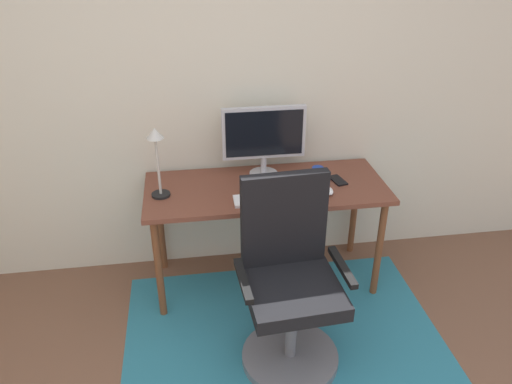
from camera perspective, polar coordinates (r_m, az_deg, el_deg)
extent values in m
cube|color=beige|center=(3.13, -5.37, 12.99)|extent=(6.00, 0.10, 2.60)
cube|color=teal|center=(2.97, 3.49, -17.31)|extent=(1.83, 1.49, 0.01)
cube|color=brown|center=(3.04, 1.17, 0.45)|extent=(1.48, 0.60, 0.03)
cylinder|color=brown|center=(3.00, -11.13, -8.68)|extent=(0.04, 0.04, 0.69)
cylinder|color=brown|center=(3.20, 13.97, -6.41)|extent=(0.04, 0.04, 0.69)
cylinder|color=brown|center=(3.40, -10.95, -3.79)|extent=(0.04, 0.04, 0.69)
cylinder|color=brown|center=(3.58, 11.24, -2.07)|extent=(0.04, 0.04, 0.69)
cylinder|color=#B2B2B7|center=(3.18, 0.87, 2.15)|extent=(0.18, 0.18, 0.01)
cylinder|color=#B2B2B7|center=(3.15, 0.88, 3.15)|extent=(0.04, 0.04, 0.11)
cube|color=#B7B7BC|center=(3.06, 0.91, 6.86)|extent=(0.52, 0.04, 0.33)
cube|color=black|center=(3.04, 0.97, 6.72)|extent=(0.48, 0.00, 0.29)
cube|color=white|center=(2.87, 1.70, -0.80)|extent=(0.43, 0.13, 0.02)
ellipsoid|color=white|center=(2.98, 8.27, 0.16)|extent=(0.06, 0.10, 0.03)
cylinder|color=#163597|center=(3.06, 7.08, 1.91)|extent=(0.07, 0.07, 0.11)
cube|color=black|center=(3.13, 9.41, 1.34)|extent=(0.10, 0.15, 0.01)
cylinder|color=black|center=(2.98, -10.88, -0.28)|extent=(0.11, 0.11, 0.01)
cylinder|color=beige|center=(2.89, -11.21, 2.89)|extent=(0.02, 0.02, 0.35)
cone|color=beige|center=(2.81, -11.60, 6.66)|extent=(0.10, 0.10, 0.06)
cylinder|color=slate|center=(2.89, 3.93, -18.40)|extent=(0.53, 0.53, 0.05)
cylinder|color=slate|center=(2.73, 4.09, -15.16)|extent=(0.06, 0.06, 0.40)
cube|color=black|center=(2.57, 4.27, -11.27)|extent=(0.50, 0.50, 0.08)
cube|color=black|center=(2.55, 3.25, -3.16)|extent=(0.45, 0.09, 0.52)
cube|color=black|center=(2.45, -1.49, -10.12)|extent=(0.06, 0.33, 0.03)
cube|color=black|center=(2.57, 9.91, -8.48)|extent=(0.06, 0.33, 0.03)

